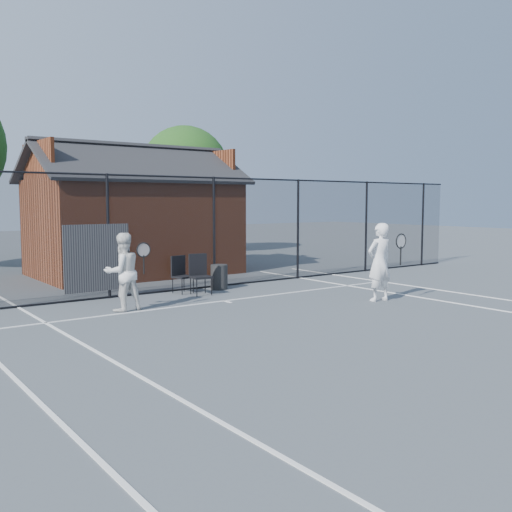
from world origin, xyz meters
TOP-DOWN VIEW (x-y plane):
  - ground at (0.00, 0.00)m, footprint 80.00×80.00m
  - court_lines at (0.00, -1.32)m, footprint 11.02×18.00m
  - fence at (-0.30, 5.00)m, footprint 22.04×3.00m
  - clubhouse at (0.50, 9.00)m, footprint 6.50×4.36m
  - tree_right at (5.50, 14.50)m, footprint 3.97×3.97m
  - player_front at (2.96, 0.86)m, footprint 0.84×0.63m
  - player_back at (-2.39, 3.30)m, footprint 0.93×0.70m
  - chair_left at (-0.20, 4.60)m, footprint 0.52×0.54m
  - chair_right at (0.03, 4.10)m, footprint 0.54×0.56m
  - waste_bin at (0.90, 4.60)m, footprint 0.52×0.52m

SIDE VIEW (x-z plane):
  - ground at x=0.00m, z-range 0.00..0.00m
  - court_lines at x=0.00m, z-range 0.00..0.01m
  - waste_bin at x=0.90m, z-range 0.00..0.66m
  - chair_left at x=-0.20m, z-range 0.00..0.93m
  - chair_right at x=0.03m, z-range 0.00..1.00m
  - player_back at x=-2.39m, z-range 0.00..1.68m
  - player_front at x=2.96m, z-range 0.00..1.84m
  - fence at x=-0.30m, z-range -0.05..2.95m
  - clubhouse at x=0.50m, z-range -0.49..3.70m
  - tree_right at x=5.50m, z-range 0.86..6.56m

